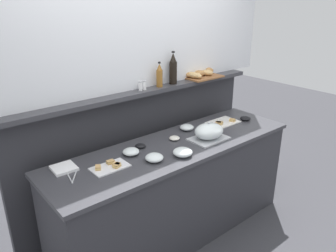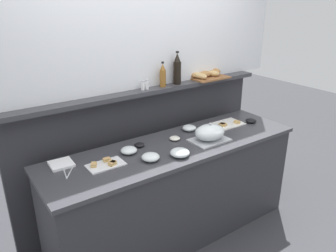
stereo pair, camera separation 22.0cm
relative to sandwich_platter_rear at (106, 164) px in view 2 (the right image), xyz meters
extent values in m
plane|color=#38383D|center=(0.65, 0.59, -0.94)|extent=(12.00, 12.00, 0.00)
cube|color=#2D2D33|center=(0.65, -0.01, -0.49)|extent=(2.31, 0.64, 0.89)
cube|color=#38383D|center=(0.65, -0.01, -0.03)|extent=(2.35, 0.68, 0.03)
cube|color=#2D2D33|center=(0.65, 0.51, -0.29)|extent=(2.64, 0.08, 1.29)
cube|color=#38383D|center=(0.65, 0.46, 0.37)|extent=(2.64, 0.22, 0.04)
cube|color=white|center=(0.65, 0.53, 1.03)|extent=(3.24, 0.08, 1.27)
cube|color=silver|center=(0.00, 0.00, -0.01)|extent=(0.28, 0.17, 0.01)
cube|color=tan|center=(-0.09, 0.02, 0.00)|extent=(0.06, 0.07, 0.01)
cube|color=#E5C666|center=(-0.09, 0.02, 0.01)|extent=(0.06, 0.07, 0.01)
cube|color=tan|center=(-0.09, 0.02, 0.02)|extent=(0.06, 0.07, 0.01)
cube|color=tan|center=(0.04, -0.04, 0.00)|extent=(0.07, 0.06, 0.01)
cube|color=#E5C666|center=(0.04, -0.04, 0.01)|extent=(0.07, 0.06, 0.01)
cube|color=tan|center=(0.04, -0.04, 0.02)|extent=(0.07, 0.06, 0.01)
cube|color=tan|center=(0.03, 0.04, 0.00)|extent=(0.06, 0.04, 0.01)
cube|color=#E5C666|center=(0.03, 0.04, 0.01)|extent=(0.06, 0.04, 0.01)
cube|color=tan|center=(0.03, 0.04, 0.02)|extent=(0.06, 0.04, 0.01)
cube|color=tan|center=(0.04, -0.02, 0.00)|extent=(0.07, 0.07, 0.01)
cube|color=#E5C666|center=(0.04, -0.02, 0.01)|extent=(0.07, 0.07, 0.01)
cube|color=tan|center=(0.04, -0.02, 0.02)|extent=(0.07, 0.07, 0.01)
cube|color=white|center=(1.38, 0.09, -0.01)|extent=(0.32, 0.22, 0.01)
cube|color=tan|center=(1.46, 0.05, 0.00)|extent=(0.06, 0.07, 0.01)
cube|color=#E5C666|center=(1.46, 0.05, 0.01)|extent=(0.06, 0.07, 0.01)
cube|color=tan|center=(1.46, 0.05, 0.02)|extent=(0.06, 0.07, 0.01)
cube|color=tan|center=(1.28, 0.08, 0.00)|extent=(0.06, 0.05, 0.01)
cube|color=#E5C666|center=(1.28, 0.08, 0.01)|extent=(0.06, 0.05, 0.01)
cube|color=tan|center=(1.28, 0.08, 0.02)|extent=(0.06, 0.05, 0.01)
cube|color=tan|center=(1.30, 0.07, 0.00)|extent=(0.07, 0.06, 0.01)
cube|color=#E5C666|center=(1.30, 0.07, 0.01)|extent=(0.07, 0.06, 0.01)
cube|color=tan|center=(1.30, 0.07, 0.02)|extent=(0.07, 0.06, 0.01)
cube|color=tan|center=(1.29, 0.08, 0.00)|extent=(0.06, 0.07, 0.01)
cube|color=#E5C666|center=(1.29, 0.08, 0.01)|extent=(0.06, 0.07, 0.01)
cube|color=tan|center=(1.29, 0.08, 0.02)|extent=(0.06, 0.07, 0.01)
cube|color=#B7BABF|center=(0.96, -0.10, 0.00)|extent=(0.34, 0.24, 0.01)
ellipsoid|color=silver|center=(0.96, -0.10, 0.07)|extent=(0.28, 0.23, 0.14)
sphere|color=#B7BABF|center=(0.96, -0.10, 0.15)|extent=(0.02, 0.02, 0.02)
ellipsoid|color=silver|center=(0.25, 0.09, 0.02)|extent=(0.14, 0.14, 0.05)
ellipsoid|color=#599959|center=(0.25, 0.09, 0.01)|extent=(0.11, 0.11, 0.03)
ellipsoid|color=silver|center=(0.96, 0.19, 0.02)|extent=(0.13, 0.13, 0.05)
ellipsoid|color=#F28C4C|center=(0.96, 0.19, 0.01)|extent=(0.10, 0.10, 0.03)
ellipsoid|color=silver|center=(0.32, -0.12, 0.02)|extent=(0.14, 0.14, 0.06)
ellipsoid|color=#E5CC66|center=(0.32, -0.12, 0.01)|extent=(0.11, 0.11, 0.03)
ellipsoid|color=silver|center=(0.56, -0.20, 0.02)|extent=(0.16, 0.16, 0.06)
ellipsoid|color=#E5CC66|center=(0.56, -0.20, 0.01)|extent=(0.12, 0.12, 0.04)
ellipsoid|color=silver|center=(0.71, 0.09, 0.01)|extent=(0.09, 0.09, 0.03)
ellipsoid|color=black|center=(1.61, 0.00, 0.01)|extent=(0.11, 0.11, 0.04)
ellipsoid|color=black|center=(0.38, 0.15, 0.00)|extent=(0.09, 0.09, 0.03)
cylinder|color=#B7BABF|center=(-0.30, 0.06, -0.01)|extent=(0.04, 0.18, 0.01)
cylinder|color=#B7BABF|center=(-0.26, 0.05, -0.01)|extent=(0.11, 0.15, 0.01)
sphere|color=#B7BABF|center=(-0.32, -0.03, -0.01)|extent=(0.01, 0.01, 0.01)
cube|color=white|center=(-0.28, 0.20, 0.00)|extent=(0.18, 0.18, 0.02)
cylinder|color=black|center=(0.99, 0.43, 0.50)|extent=(0.08, 0.08, 0.22)
cone|color=black|center=(0.99, 0.43, 0.65)|extent=(0.06, 0.06, 0.08)
cylinder|color=black|center=(0.99, 0.43, 0.70)|extent=(0.03, 0.03, 0.02)
cylinder|color=#8E5B23|center=(0.82, 0.43, 0.47)|extent=(0.06, 0.06, 0.16)
cone|color=#8E5B23|center=(0.82, 0.43, 0.58)|extent=(0.05, 0.05, 0.06)
cylinder|color=black|center=(0.82, 0.43, 0.62)|extent=(0.02, 0.02, 0.02)
cylinder|color=white|center=(0.60, 0.43, 0.43)|extent=(0.03, 0.03, 0.08)
cylinder|color=#B7BABF|center=(0.60, 0.43, 0.47)|extent=(0.03, 0.03, 0.01)
cylinder|color=white|center=(0.65, 0.43, 0.43)|extent=(0.03, 0.03, 0.08)
cylinder|color=#B7BABF|center=(0.65, 0.43, 0.47)|extent=(0.03, 0.03, 0.01)
cube|color=brown|center=(1.40, 0.43, 0.40)|extent=(0.40, 0.26, 0.02)
ellipsoid|color=#AD7A47|center=(1.26, 0.50, 0.43)|extent=(0.14, 0.15, 0.05)
ellipsoid|color=#AD7A47|center=(1.38, 0.45, 0.44)|extent=(0.14, 0.12, 0.06)
ellipsoid|color=tan|center=(1.29, 0.40, 0.43)|extent=(0.11, 0.15, 0.05)
ellipsoid|color=#AD7A47|center=(1.54, 0.51, 0.44)|extent=(0.15, 0.17, 0.07)
ellipsoid|color=tan|center=(1.27, 0.45, 0.44)|extent=(0.09, 0.15, 0.06)
ellipsoid|color=tan|center=(1.46, 0.43, 0.44)|extent=(0.13, 0.16, 0.06)
ellipsoid|color=tan|center=(1.38, 0.50, 0.43)|extent=(0.13, 0.10, 0.05)
camera|label=1|loc=(-1.08, -1.98, 1.20)|focal=35.59mm
camera|label=2|loc=(-0.91, -2.11, 1.20)|focal=35.59mm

